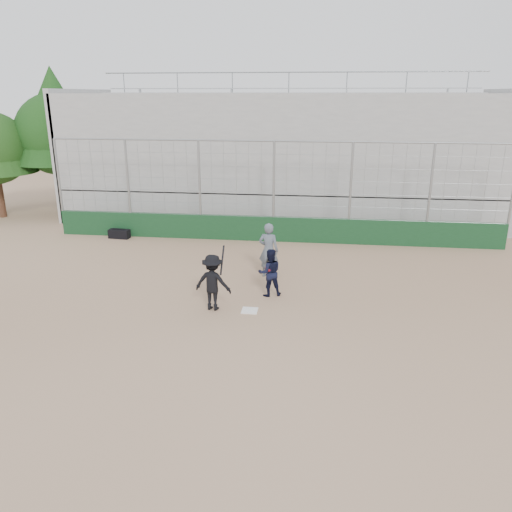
# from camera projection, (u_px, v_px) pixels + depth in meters

# --- Properties ---
(ground) EXTENTS (90.00, 90.00, 0.00)m
(ground) POSITION_uv_depth(u_px,v_px,m) (250.00, 311.00, 13.81)
(ground) COLOR brown
(ground) RESTS_ON ground
(home_plate) EXTENTS (0.44, 0.44, 0.02)m
(home_plate) POSITION_uv_depth(u_px,v_px,m) (250.00, 311.00, 13.81)
(home_plate) COLOR white
(home_plate) RESTS_ON ground
(backstop) EXTENTS (18.10, 0.25, 4.04)m
(backstop) POSITION_uv_depth(u_px,v_px,m) (273.00, 218.00, 20.12)
(backstop) COLOR #103319
(backstop) RESTS_ON ground
(bleachers) EXTENTS (20.25, 6.70, 6.98)m
(bleachers) POSITION_uv_depth(u_px,v_px,m) (283.00, 155.00, 24.18)
(bleachers) COLOR gray
(bleachers) RESTS_ON ground
(tree_left) EXTENTS (4.48, 4.48, 7.00)m
(tree_left) POSITION_uv_depth(u_px,v_px,m) (56.00, 123.00, 24.15)
(tree_left) COLOR #361F13
(tree_left) RESTS_ON ground
(batter_at_plate) EXTENTS (1.10, 0.80, 1.76)m
(batter_at_plate) POSITION_uv_depth(u_px,v_px,m) (213.00, 282.00, 13.71)
(batter_at_plate) COLOR black
(batter_at_plate) RESTS_ON ground
(catcher_crouched) EXTENTS (0.85, 0.76, 1.00)m
(catcher_crouched) POSITION_uv_depth(u_px,v_px,m) (270.00, 280.00, 14.71)
(catcher_crouched) COLOR black
(catcher_crouched) RESTS_ON ground
(umpire) EXTENTS (0.73, 0.55, 1.63)m
(umpire) POSITION_uv_depth(u_px,v_px,m) (269.00, 253.00, 16.16)
(umpire) COLOR #515A66
(umpire) RESTS_ON ground
(equipment_bag) EXTENTS (0.89, 0.44, 0.41)m
(equipment_bag) POSITION_uv_depth(u_px,v_px,m) (119.00, 234.00, 20.74)
(equipment_bag) COLOR black
(equipment_bag) RESTS_ON ground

